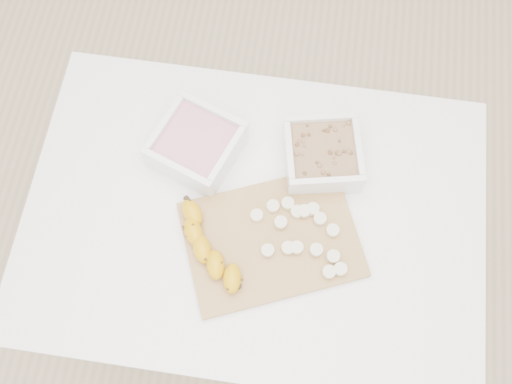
# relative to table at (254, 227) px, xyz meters

# --- Properties ---
(ground) EXTENTS (3.50, 3.50, 0.00)m
(ground) POSITION_rel_table_xyz_m (0.00, 0.00, -0.65)
(ground) COLOR #C6AD89
(ground) RESTS_ON ground
(table) EXTENTS (1.00, 0.70, 0.75)m
(table) POSITION_rel_table_xyz_m (0.00, 0.00, 0.00)
(table) COLOR white
(table) RESTS_ON ground
(bowl_yogurt) EXTENTS (0.22, 0.22, 0.08)m
(bowl_yogurt) POSITION_rel_table_xyz_m (-0.15, 0.13, 0.14)
(bowl_yogurt) COLOR white
(bowl_yogurt) RESTS_ON table
(bowl_granola) EXTENTS (0.19, 0.19, 0.08)m
(bowl_granola) POSITION_rel_table_xyz_m (0.13, 0.15, 0.13)
(bowl_granola) COLOR white
(bowl_granola) RESTS_ON table
(cutting_board) EXTENTS (0.43, 0.38, 0.01)m
(cutting_board) POSITION_rel_table_xyz_m (0.05, -0.05, 0.10)
(cutting_board) COLOR tan
(cutting_board) RESTS_ON table
(banana) EXTENTS (0.15, 0.22, 0.04)m
(banana) POSITION_rel_table_xyz_m (-0.08, -0.10, 0.13)
(banana) COLOR #D49909
(banana) RESTS_ON cutting_board
(banana_slices) EXTENTS (0.21, 0.16, 0.02)m
(banana_slices) POSITION_rel_table_xyz_m (0.11, -0.03, 0.12)
(banana_slices) COLOR beige
(banana_slices) RESTS_ON cutting_board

